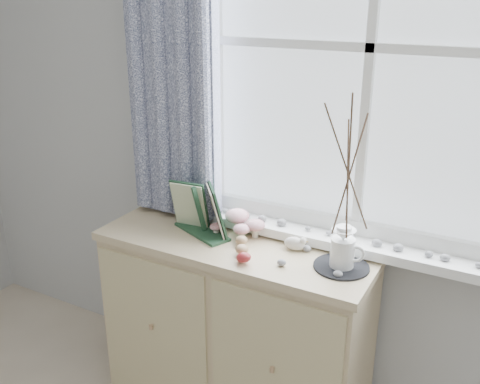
{
  "coord_description": "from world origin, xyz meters",
  "views": [
    {
      "loc": [
        0.85,
        -0.03,
        1.85
      ],
      "look_at": [
        -0.1,
        1.7,
        1.1
      ],
      "focal_mm": 40.0,
      "sensor_mm": 36.0,
      "label": 1
    }
  ],
  "objects": [
    {
      "name": "twig_pitcher",
      "position": [
        0.32,
        1.75,
        1.25
      ],
      "size": [
        0.33,
        0.33,
        0.7
      ],
      "rotation": [
        0.0,
        0.0,
        0.42
      ],
      "color": "white",
      "rests_on": "crocheted_doily"
    },
    {
      "name": "crocheted_doily",
      "position": [
        0.32,
        1.75,
        0.85
      ],
      "size": [
        0.22,
        0.22,
        0.01
      ],
      "primitive_type": "cylinder",
      "color": "black",
      "rests_on": "sideboard"
    },
    {
      "name": "toadstool_cluster",
      "position": [
        -0.17,
        1.83,
        0.91
      ],
      "size": [
        0.23,
        0.16,
        0.1
      ],
      "color": "silver",
      "rests_on": "sideboard"
    },
    {
      "name": "songbird_figurine",
      "position": [
        0.1,
        1.81,
        0.88
      ],
      "size": [
        0.12,
        0.06,
        0.06
      ],
      "primitive_type": null,
      "rotation": [
        0.0,
        0.0,
        0.05
      ],
      "color": "silver",
      "rests_on": "sideboard"
    },
    {
      "name": "wooden_eggs",
      "position": [
        -0.07,
        1.66,
        0.88
      ],
      "size": [
        0.13,
        0.17,
        0.06
      ],
      "color": "#A2755A",
      "rests_on": "sideboard"
    },
    {
      "name": "sideboard_pebbles",
      "position": [
        0.2,
        1.71,
        0.86
      ],
      "size": [
        0.26,
        0.19,
        0.02
      ],
      "color": "gray",
      "rests_on": "sideboard"
    },
    {
      "name": "sideboard",
      "position": [
        -0.15,
        1.75,
        0.43
      ],
      "size": [
        1.2,
        0.45,
        0.85
      ],
      "color": "tan",
      "rests_on": "ground"
    },
    {
      "name": "botanical_book",
      "position": [
        -0.32,
        1.73,
        0.97
      ],
      "size": [
        0.36,
        0.25,
        0.23
      ],
      "primitive_type": null,
      "rotation": [
        0.0,
        0.0,
        -0.39
      ],
      "color": "#1F422A",
      "rests_on": "sideboard"
    }
  ]
}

